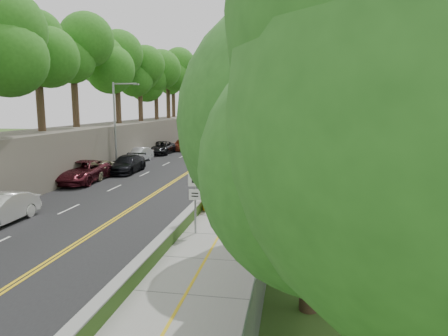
% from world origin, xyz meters
% --- Properties ---
extents(ground, '(140.00, 140.00, 0.00)m').
position_xyz_m(ground, '(0.00, 0.00, 0.00)').
color(ground, '#33511E').
rests_on(ground, ground).
extents(road, '(11.20, 66.00, 0.04)m').
position_xyz_m(road, '(-5.40, 15.00, 0.02)').
color(road, black).
rests_on(road, ground).
extents(sidewalk, '(4.20, 66.00, 0.05)m').
position_xyz_m(sidewalk, '(2.55, 15.00, 0.03)').
color(sidewalk, gray).
rests_on(sidewalk, ground).
extents(jersey_barrier, '(0.42, 66.00, 0.60)m').
position_xyz_m(jersey_barrier, '(0.25, 15.00, 0.30)').
color(jersey_barrier, '#6DD32B').
rests_on(jersey_barrier, ground).
extents(rock_embankment, '(5.00, 66.00, 4.00)m').
position_xyz_m(rock_embankment, '(-13.50, 15.00, 2.00)').
color(rock_embankment, '#595147').
rests_on(rock_embankment, ground).
extents(chainlink_fence, '(0.04, 66.00, 2.00)m').
position_xyz_m(chainlink_fence, '(4.65, 15.00, 1.00)').
color(chainlink_fence, slate).
rests_on(chainlink_fence, ground).
extents(trees_embankment, '(6.40, 66.00, 13.00)m').
position_xyz_m(trees_embankment, '(-13.00, 15.00, 10.50)').
color(trees_embankment, '#307B1D').
rests_on(trees_embankment, rock_embankment).
extents(trees_fenceside, '(7.00, 66.00, 14.00)m').
position_xyz_m(trees_fenceside, '(7.00, 15.00, 7.00)').
color(trees_fenceside, '#387F2B').
rests_on(trees_fenceside, ground).
extents(streetlight, '(2.52, 0.22, 8.00)m').
position_xyz_m(streetlight, '(-10.46, 14.00, 4.64)').
color(streetlight, gray).
rests_on(streetlight, ground).
extents(signpost, '(0.62, 0.09, 3.10)m').
position_xyz_m(signpost, '(1.05, -3.02, 1.96)').
color(signpost, gray).
rests_on(signpost, sidewalk).
extents(construction_barrel, '(0.55, 0.55, 0.90)m').
position_xyz_m(construction_barrel, '(4.30, 16.04, 0.50)').
color(construction_barrel, '#FF9D19').
rests_on(construction_barrel, sidewalk).
extents(concrete_block, '(1.18, 0.93, 0.73)m').
position_xyz_m(concrete_block, '(4.30, -4.00, 0.42)').
color(concrete_block, slate).
rests_on(concrete_block, sidewalk).
extents(car_2, '(3.15, 6.14, 1.66)m').
position_xyz_m(car_2, '(-10.60, 7.60, 0.87)').
color(car_2, '#4F161F').
rests_on(car_2, road).
extents(car_3, '(2.27, 5.29, 1.52)m').
position_xyz_m(car_3, '(-9.00, 12.47, 0.80)').
color(car_3, black).
rests_on(car_3, road).
extents(car_4, '(1.83, 4.33, 1.46)m').
position_xyz_m(car_4, '(-10.19, 9.53, 0.77)').
color(car_4, tan).
rests_on(car_4, road).
extents(car_5, '(1.96, 4.67, 1.50)m').
position_xyz_m(car_5, '(-10.55, 18.85, 0.79)').
color(car_5, silver).
rests_on(car_5, road).
extents(car_6, '(2.65, 5.52, 1.52)m').
position_xyz_m(car_6, '(-10.39, 25.90, 0.80)').
color(car_6, black).
rests_on(car_6, road).
extents(car_7, '(2.44, 5.00, 1.40)m').
position_xyz_m(car_7, '(-9.00, 30.21, 0.74)').
color(car_7, maroon).
rests_on(car_7, road).
extents(car_8, '(1.67, 4.03, 1.37)m').
position_xyz_m(car_8, '(-10.60, 38.51, 0.72)').
color(car_8, white).
rests_on(car_8, road).
extents(painter_0, '(0.70, 0.98, 1.89)m').
position_xyz_m(painter_0, '(0.75, 1.00, 0.99)').
color(painter_0, orange).
rests_on(painter_0, sidewalk).
extents(painter_1, '(0.44, 0.63, 1.64)m').
position_xyz_m(painter_1, '(0.89, 9.15, 0.87)').
color(painter_1, silver).
rests_on(painter_1, sidewalk).
extents(painter_2, '(0.83, 0.98, 1.80)m').
position_xyz_m(painter_2, '(0.75, 6.52, 0.95)').
color(painter_2, black).
rests_on(painter_2, sidewalk).
extents(painter_3, '(0.96, 1.20, 1.63)m').
position_xyz_m(painter_3, '(0.75, 8.47, 0.86)').
color(painter_3, '#966645').
rests_on(painter_3, sidewalk).
extents(person_far, '(0.99, 0.63, 1.56)m').
position_xyz_m(person_far, '(4.20, 20.89, 0.83)').
color(person_far, black).
rests_on(person_far, sidewalk).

